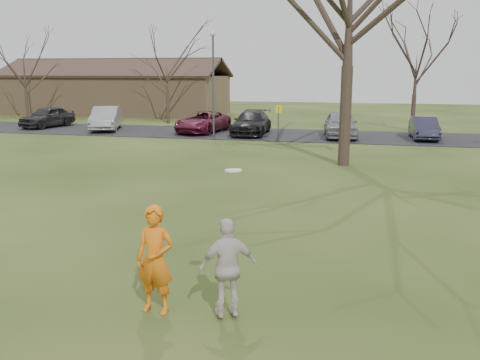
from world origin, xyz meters
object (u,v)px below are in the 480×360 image
car_2 (203,122)px  car_3 (251,123)px  lamp_post (213,71)px  car_4 (340,124)px  car_0 (47,117)px  car_5 (424,128)px  building (116,93)px  catching_play (228,267)px  car_1 (106,118)px  player_defender (155,260)px

car_2 → car_3: car_3 is taller
car_2 → lamp_post: (1.45, -2.43, 3.25)m
car_3 → car_4: bearing=-3.8°
car_0 → car_5: 25.44m
car_4 → building: bearing=141.4°
car_0 → car_3: 15.06m
car_3 → catching_play: 25.02m
car_1 → car_2: bearing=-18.0°
building → lamp_post: 20.99m
car_3 → catching_play: bearing=-80.5°
car_0 → car_3: bearing=7.2°
catching_play → building: building is taller
player_defender → car_4: bearing=90.3°
player_defender → car_1: bearing=123.9°
player_defender → building: building is taller
car_0 → lamp_post: lamp_post is taller
lamp_post → car_0: bearing=167.6°
car_0 → lamp_post: (13.18, -2.90, 3.19)m
car_2 → catching_play: 26.18m
player_defender → lamp_post: size_ratio=0.30×
car_0 → building: size_ratio=0.21×
car_2 → building: (-12.55, 13.07, 1.21)m
lamp_post → car_3: bearing=48.5°
car_2 → building: size_ratio=0.24×
player_defender → car_4: 24.45m
car_1 → car_4: car_4 is taller
player_defender → car_5: bearing=79.5°
car_2 → car_4: bearing=4.6°
building → lamp_post: lamp_post is taller
car_3 → car_5: size_ratio=1.27×
car_5 → car_3: bearing=178.2°
car_4 → catching_play: (-0.67, -24.34, 0.06)m
player_defender → car_2: bearing=110.4°
car_2 → car_5: (13.71, -0.26, -0.03)m
car_2 → catching_play: (8.19, -24.87, 0.17)m
player_defender → building: (-19.48, 37.96, 1.01)m
car_5 → building: size_ratio=0.19×
car_2 → catching_play: catching_play is taller
catching_play → building: bearing=118.7°
car_2 → car_4: (8.86, -0.53, 0.11)m
car_3 → car_4: (5.54, -0.20, 0.07)m
car_0 → car_1: 4.95m
car_4 → building: 25.38m
car_0 → car_2: 11.73m
car_5 → building: bearing=150.9°
car_3 → lamp_post: bearing=-133.2°
car_5 → lamp_post: (-12.25, -2.17, 3.28)m
car_2 → building: 18.16m
car_4 → car_5: size_ratio=1.18×
car_0 → car_2: bearing=8.0°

